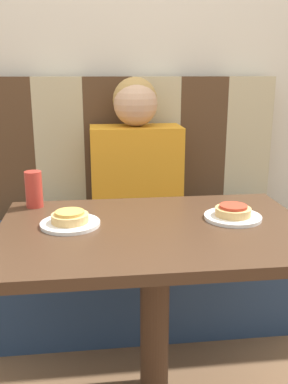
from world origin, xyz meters
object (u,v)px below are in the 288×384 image
(person, at_px, (136,157))
(plate_right, at_px, (233,217))
(plate_left, at_px, (70,224))
(drinking_cup, at_px, (34,189))
(pizza_left, at_px, (70,217))
(pizza_right, at_px, (233,211))

(person, relative_size, plate_right, 3.49)
(plate_left, distance_m, plate_right, 0.55)
(plate_right, relative_size, drinking_cup, 1.45)
(plate_left, relative_size, pizza_left, 1.61)
(drinking_cup, bearing_deg, pizza_left, -57.68)
(person, xyz_separation_m, pizza_left, (-0.27, -0.56, -0.08))
(pizza_left, bearing_deg, pizza_right, 0.00)
(pizza_left, bearing_deg, drinking_cup, 122.32)
(pizza_right, bearing_deg, person, 115.88)
(pizza_right, distance_m, drinking_cup, 0.72)
(plate_left, bearing_deg, person, 64.12)
(pizza_left, height_order, pizza_right, same)
(pizza_left, bearing_deg, plate_left, 172.87)
(plate_left, xyz_separation_m, plate_right, (0.55, 0.00, 0.00))
(person, height_order, pizza_right, person)
(plate_right, relative_size, pizza_right, 1.61)
(plate_right, relative_size, pizza_left, 1.61)
(person, xyz_separation_m, drinking_cup, (-0.41, -0.34, -0.04))
(plate_left, bearing_deg, pizza_right, -0.00)
(pizza_left, distance_m, drinking_cup, 0.26)
(plate_left, xyz_separation_m, drinking_cup, (-0.14, 0.22, 0.06))
(plate_left, distance_m, pizza_left, 0.02)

